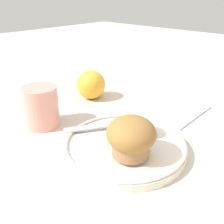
% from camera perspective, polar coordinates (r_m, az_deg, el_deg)
% --- Properties ---
extents(ground_plane, '(3.00, 3.00, 0.00)m').
position_cam_1_polar(ground_plane, '(0.48, -0.59, -7.75)').
color(ground_plane, beige).
extents(plate, '(0.23, 0.23, 0.02)m').
position_cam_1_polar(plate, '(0.47, 2.96, -7.59)').
color(plate, silver).
rests_on(plate, ground_plane).
extents(muffin, '(0.08, 0.08, 0.07)m').
position_cam_1_polar(muffin, '(0.41, 4.38, -5.64)').
color(muffin, '#9E7047').
rests_on(muffin, plate).
extents(cream_ramekin, '(0.05, 0.05, 0.02)m').
position_cam_1_polar(cream_ramekin, '(0.49, 7.25, -3.42)').
color(cream_ramekin, silver).
rests_on(cream_ramekin, plate).
extents(berry_pair, '(0.03, 0.01, 0.01)m').
position_cam_1_polar(berry_pair, '(0.50, 1.14, -3.27)').
color(berry_pair, '#4C194C').
rests_on(berry_pair, plate).
extents(butter_knife, '(0.16, 0.10, 0.00)m').
position_cam_1_polar(butter_knife, '(0.51, -1.17, -3.01)').
color(butter_knife, silver).
rests_on(butter_knife, plate).
extents(orange_fruit, '(0.08, 0.08, 0.08)m').
position_cam_1_polar(orange_fruit, '(0.68, -4.82, 6.25)').
color(orange_fruit, '#F4A82D').
rests_on(orange_fruit, ground_plane).
extents(juice_glass, '(0.08, 0.08, 0.09)m').
position_cam_1_polar(juice_glass, '(0.56, -15.92, 1.16)').
color(juice_glass, '#E5998C').
rests_on(juice_glass, ground_plane).
extents(folded_napkin, '(0.16, 0.09, 0.01)m').
position_cam_1_polar(folded_napkin, '(0.63, 15.39, 0.15)').
color(folded_napkin, '#B2BCCC').
rests_on(folded_napkin, ground_plane).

